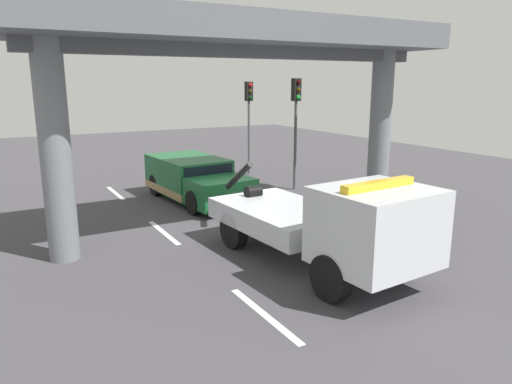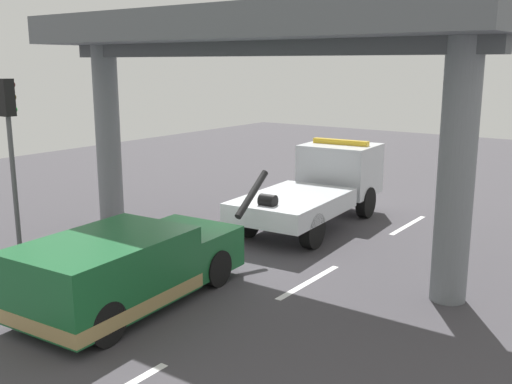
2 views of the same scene
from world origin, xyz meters
name	(u,v)px [view 1 (image 1 of 2)]	position (x,y,z in m)	size (l,w,h in m)	color
ground_plane	(235,223)	(0.00, 0.00, -0.05)	(60.00, 40.00, 0.10)	#423F44
lane_stripe_west	(115,193)	(-6.00, -2.41, 0.00)	(2.60, 0.16, 0.01)	silver
lane_stripe_mid	(164,232)	(0.00, -2.41, 0.00)	(2.60, 0.16, 0.01)	silver
lane_stripe_east	(264,314)	(6.00, -2.41, 0.00)	(2.60, 0.16, 0.01)	silver
tow_truck_white	(330,223)	(4.86, 0.06, 1.20)	(7.32, 2.79, 2.46)	silver
towed_van_green	(195,180)	(-3.35, 0.00, 0.78)	(5.33, 2.52, 1.58)	#195B2D
overpass_structure	(246,49)	(0.85, 0.00, 5.37)	(3.60, 12.67, 6.22)	slate
traffic_light_near	(249,107)	(-6.98, 4.37, 3.23)	(0.39, 0.32, 4.44)	#515456
traffic_light_far	(296,110)	(-2.98, 4.37, 3.32)	(0.39, 0.32, 4.58)	#515456
traffic_cone_orange	(293,214)	(1.08, 1.56, 0.28)	(0.49, 0.49, 0.59)	orange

